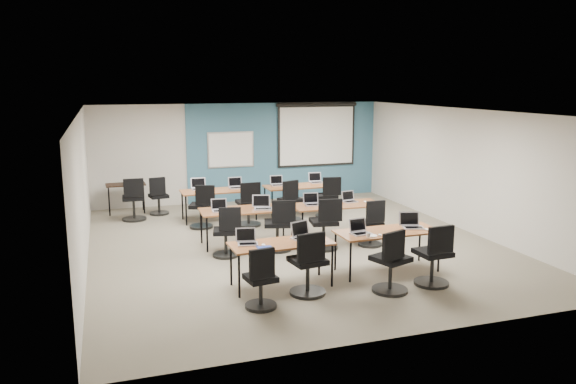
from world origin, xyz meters
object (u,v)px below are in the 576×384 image
object	(u,v)px
laptop_8	(199,186)
whiteboard	(231,150)
task_chair_7	(372,227)
task_chair_9	(249,208)
task_chair_1	(308,268)
task_chair_4	(227,236)
laptop_5	(262,206)
training_table_front_left	(281,246)
spare_chair_b	(134,203)
task_chair_2	(391,266)
laptop_10	(277,183)
laptop_0	(247,240)
laptop_4	(220,208)
task_chair_3	(434,260)
laptop_11	(316,180)
laptop_2	(360,230)
task_chair_11	(328,200)
training_table_back_right	(301,187)
laptop_1	(302,234)
task_chair_5	(279,229)
utility_table	(126,187)
task_chair_6	(325,228)
task_chair_8	(202,210)
training_table_back_left	(219,192)
training_table_mid_right	(337,206)
task_chair_10	(291,204)
task_chair_0	(261,283)
laptop_9	(236,185)
laptop_6	(312,202)
spare_chair_a	(159,199)
training_table_mid_left	(247,211)
laptop_3	(412,224)
laptop_7	(349,199)
projector_screen	(317,131)
training_table_front_right	(388,233)

from	to	relation	value
laptop_8	whiteboard	bearing A→B (deg)	58.67
task_chair_7	task_chair_9	size ratio (longest dim) A/B	0.93
task_chair_1	laptop_8	world-z (taller)	task_chair_1
task_chair_4	laptop_5	xyz separation A→B (m)	(0.89, 0.66, 0.39)
training_table_front_left	spare_chair_b	distance (m)	5.67
task_chair_2	laptop_10	xyz separation A→B (m)	(-0.10, 5.71, 0.36)
laptop_0	task_chair_2	distance (m)	2.31
laptop_4	spare_chair_b	world-z (taller)	spare_chair_b
task_chair_3	laptop_11	world-z (taller)	task_chair_3
laptop_2	task_chair_11	world-z (taller)	task_chair_11
training_table_back_right	laptop_1	world-z (taller)	laptop_1
task_chair_5	utility_table	size ratio (longest dim) A/B	1.09
laptop_2	laptop_4	bearing A→B (deg)	120.26
task_chair_6	task_chair_8	distance (m)	3.15
training_table_back_left	laptop_11	size ratio (longest dim) A/B	5.40
laptop_5	spare_chair_b	world-z (taller)	spare_chair_b
training_table_front_left	task_chair_9	distance (m)	3.95
training_table_mid_right	whiteboard	bearing A→B (deg)	109.12
task_chair_10	task_chair_0	bearing A→B (deg)	-131.67
whiteboard	task_chair_11	size ratio (longest dim) A/B	1.25
whiteboard	task_chair_9	distance (m)	2.92
laptop_9	task_chair_4	bearing A→B (deg)	-106.63
laptop_6	laptop_2	bearing A→B (deg)	-82.36
spare_chair_a	training_table_mid_left	bearing A→B (deg)	-75.35
task_chair_7	laptop_0	bearing A→B (deg)	-152.09
laptop_3	task_chair_6	size ratio (longest dim) A/B	0.34
task_chair_5	laptop_2	bearing A→B (deg)	-47.19
laptop_9	laptop_10	world-z (taller)	laptop_9
laptop_1	laptop_7	world-z (taller)	laptop_1
task_chair_2	task_chair_7	world-z (taller)	task_chair_2
projector_screen	laptop_1	distance (m)	7.12
laptop_0	task_chair_2	xyz separation A→B (m)	(2.08, -0.94, -0.36)
projector_screen	spare_chair_a	distance (m)	4.89
laptop_7	laptop_9	distance (m)	3.06
task_chair_1	spare_chair_a	bearing A→B (deg)	97.08
laptop_0	task_chair_4	bearing A→B (deg)	99.71
spare_chair_a	task_chair_7	bearing A→B (deg)	-57.61
laptop_2	laptop_3	bearing A→B (deg)	-4.19
laptop_2	laptop_10	bearing A→B (deg)	81.67
training_table_front_right	laptop_8	xyz separation A→B (m)	(-2.48, 4.86, 0.11)
projector_screen	laptop_11	distance (m)	2.11
task_chair_6	laptop_7	bearing A→B (deg)	53.33
task_chair_3	task_chair_1	bearing A→B (deg)	169.81
laptop_1	task_chair_11	xyz separation A→B (m)	(2.10, 3.98, -0.37)
training_table_front_right	laptop_7	size ratio (longest dim) A/B	6.08
laptop_0	task_chair_0	distance (m)	1.00
laptop_4	task_chair_4	bearing A→B (deg)	-86.73
task_chair_3	task_chair_7	world-z (taller)	task_chair_3
training_table_front_right	training_table_back_left	bearing A→B (deg)	113.11
task_chair_4	laptop_10	bearing A→B (deg)	70.83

